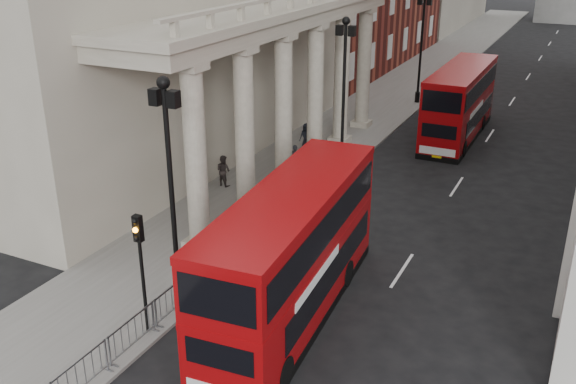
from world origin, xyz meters
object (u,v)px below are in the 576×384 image
Objects in this scene: lamp_post_mid at (344,83)px; lamp_post_north at (422,40)px; lamp_post_south at (171,180)px; pedestrian_c at (306,137)px; bus_near at (293,252)px; traffic_light at (140,253)px; bus_far at (460,102)px; pedestrian_b at (223,171)px; pedestrian_a at (295,159)px.

lamp_post_mid is 16.00m from lamp_post_north.
lamp_post_south is at bearing -90.00° from lamp_post_mid.
bus_near is at bearing -68.11° from pedestrian_c.
lamp_post_south is 1.93× the size of traffic_light.
lamp_post_south is 0.78× the size of bus_far.
lamp_post_north is 31.07m from bus_near.
lamp_post_south is 18.38m from pedestrian_c.
pedestrian_b is at bearing -128.95° from lamp_post_mid.
pedestrian_c is at bearing -89.59° from pedestrian_b.
lamp_post_south is 14.46m from pedestrian_a.
pedestrian_a is 4.21m from pedestrian_b.
lamp_post_south reaches higher than pedestrian_c.
lamp_post_mid reaches higher than bus_far.
lamp_post_south is at bearing -100.71° from bus_far.
pedestrian_c is (1.48, 7.24, 0.00)m from pedestrian_b.
lamp_post_mid is 4.99× the size of pedestrian_b.
traffic_light is at bearing -89.83° from lamp_post_north.
traffic_light is 5.12m from bus_near.
lamp_post_south reaches higher than traffic_light.
lamp_post_north is 0.78× the size of bus_far.
lamp_post_south is 4.97× the size of pedestrian_c.
lamp_post_north is 34.07m from traffic_light.
bus_far is at bearing -57.57° from lamp_post_north.
pedestrian_c is at bearing 89.36° from pedestrian_a.
lamp_post_north reaches higher than bus_far.
bus_near is (3.96, -30.72, -2.43)m from lamp_post_north.
lamp_post_south is at bearing -90.00° from lamp_post_north.
pedestrian_c is (-6.95, 16.42, -1.53)m from bus_near.
lamp_post_mid is 0.78× the size of bus_far.
bus_near is 23.38m from bus_far.
bus_near reaches higher than traffic_light.
bus_far is at bearing 41.16° from pedestrian_c.
traffic_light is 0.40× the size of bus_far.
lamp_post_south is at bearing 92.84° from traffic_light.
lamp_post_north is at bearing 122.44° from bus_far.
lamp_post_mid reaches higher than traffic_light.
traffic_light is 16.07m from pedestrian_a.
pedestrian_c is at bearing 108.74° from bus_near.
traffic_light is at bearing -87.16° from lamp_post_south.
lamp_post_mid and lamp_post_north have the same top height.
pedestrian_c is (-2.99, -14.30, -3.95)m from lamp_post_north.
lamp_post_mid is 0.74× the size of bus_near.
lamp_post_north is 5.17× the size of pedestrian_a.
lamp_post_south is 2.71m from traffic_light.
lamp_post_north is (0.00, 16.00, 0.00)m from lamp_post_mid.
traffic_light is 20.08m from pedestrian_c.
pedestrian_a is (-5.83, 12.50, -1.56)m from bus_near.
pedestrian_b is (-4.47, -21.53, -3.96)m from lamp_post_north.
bus_far is 6.37× the size of pedestrian_c.
lamp_post_mid is 18.11m from traffic_light.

